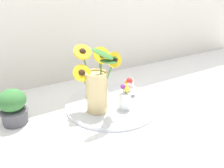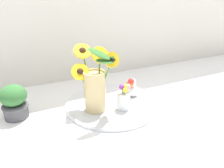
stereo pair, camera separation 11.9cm
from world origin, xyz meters
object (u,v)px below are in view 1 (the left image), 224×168
serving_tray (112,104)px  vase_small_center (125,98)px  mason_jar_sunflowers (97,85)px  potted_plant (13,107)px  vase_bulb_right (130,87)px

serving_tray → vase_small_center: (0.03, -0.09, 0.07)m
mason_jar_sunflowers → vase_small_center: (0.14, -0.06, -0.09)m
vase_small_center → potted_plant: 0.56m
serving_tray → vase_bulb_right: vase_bulb_right is taller
mason_jar_sunflowers → vase_bulb_right: bearing=11.6°
vase_bulb_right → mason_jar_sunflowers: bearing=-168.4°
potted_plant → vase_bulb_right: bearing=-7.3°
vase_small_center → vase_bulb_right: 0.16m
vase_bulb_right → vase_small_center: bearing=-136.2°
mason_jar_sunflowers → vase_small_center: size_ratio=2.58×
mason_jar_sunflowers → vase_small_center: mason_jar_sunflowers is taller
vase_small_center → vase_bulb_right: vase_small_center is taller
vase_bulb_right → potted_plant: (-0.64, 0.08, 0.01)m
vase_small_center → mason_jar_sunflowers: bearing=157.8°
mason_jar_sunflowers → potted_plant: 0.41m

